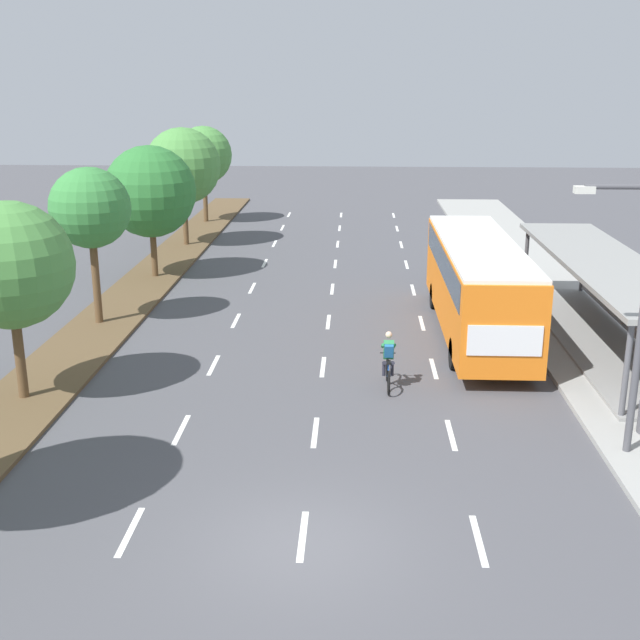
% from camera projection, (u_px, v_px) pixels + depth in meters
% --- Properties ---
extents(ground_plane, '(140.00, 140.00, 0.00)m').
position_uv_depth(ground_plane, '(302.00, 545.00, 15.68)').
color(ground_plane, '#4C4C51').
extents(median_strip, '(2.60, 52.00, 0.12)m').
position_uv_depth(median_strip, '(144.00, 285.00, 35.14)').
color(median_strip, brown).
rests_on(median_strip, ground).
extents(sidewalk_right, '(4.50, 52.00, 0.15)m').
position_uv_depth(sidewalk_right, '(547.00, 289.00, 34.38)').
color(sidewalk_right, '#9E9E99').
rests_on(sidewalk_right, ground).
extents(lane_divider_left, '(0.14, 45.85, 0.01)m').
position_uv_depth(lane_divider_left, '(245.00, 303.00, 32.49)').
color(lane_divider_left, white).
rests_on(lane_divider_left, ground).
extents(lane_divider_center, '(0.14, 45.85, 0.01)m').
position_uv_depth(lane_divider_center, '(330.00, 304.00, 32.34)').
color(lane_divider_center, white).
rests_on(lane_divider_center, ground).
extents(lane_divider_right, '(0.14, 45.85, 0.01)m').
position_uv_depth(lane_divider_right, '(417.00, 305.00, 32.19)').
color(lane_divider_right, white).
rests_on(lane_divider_right, ground).
extents(bus_shelter, '(2.90, 13.86, 2.86)m').
position_uv_depth(bus_shelter, '(610.00, 293.00, 26.78)').
color(bus_shelter, gray).
rests_on(bus_shelter, sidewalk_right).
extents(bus, '(2.54, 11.29, 3.37)m').
position_uv_depth(bus, '(477.00, 279.00, 27.87)').
color(bus, orange).
rests_on(bus, ground).
extents(cyclist, '(0.46, 1.82, 1.71)m').
position_uv_depth(cyclist, '(388.00, 362.00, 23.41)').
color(cyclist, black).
rests_on(cyclist, ground).
extents(median_tree_second, '(3.49, 3.49, 5.57)m').
position_uv_depth(median_tree_second, '(9.00, 266.00, 21.57)').
color(median_tree_second, brown).
rests_on(median_tree_second, median_strip).
extents(median_tree_third, '(2.89, 2.89, 5.69)m').
position_uv_depth(median_tree_third, '(90.00, 209.00, 28.37)').
color(median_tree_third, brown).
rests_on(median_tree_third, median_strip).
extents(median_tree_fourth, '(4.06, 4.06, 5.87)m').
position_uv_depth(median_tree_fourth, '(150.00, 192.00, 35.39)').
color(median_tree_fourth, brown).
rests_on(median_tree_fourth, median_strip).
extents(median_tree_fifth, '(4.01, 4.01, 6.21)m').
position_uv_depth(median_tree_fifth, '(183.00, 166.00, 42.20)').
color(median_tree_fifth, brown).
rests_on(median_tree_fifth, median_strip).
extents(median_tree_farthest, '(3.51, 3.51, 5.87)m').
position_uv_depth(median_tree_farthest, '(203.00, 155.00, 49.16)').
color(median_tree_farthest, brown).
rests_on(median_tree_farthest, median_strip).
extents(streetlight, '(1.91, 0.24, 6.50)m').
position_uv_depth(streetlight, '(636.00, 302.00, 18.23)').
color(streetlight, '#4C4C51').
rests_on(streetlight, sidewalk_right).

